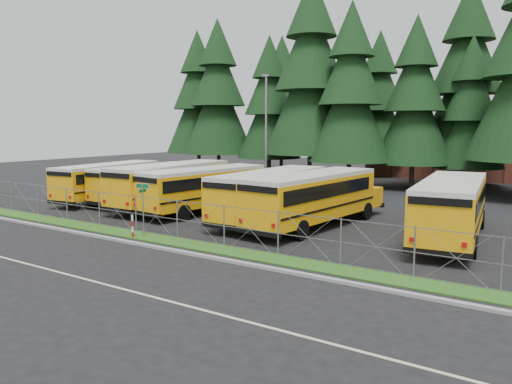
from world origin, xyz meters
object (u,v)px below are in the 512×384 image
Objects in this scene: bus_0 at (112,182)px; bus_1 at (149,184)px; striped_bollard at (132,226)px; bus_5 at (274,196)px; bus_east at (452,210)px; light_standard at (266,128)px; bus_2 at (175,186)px; bus_3 at (208,190)px; bus_6 at (316,200)px; street_sign at (143,199)px.

bus_0 is 1.02× the size of bus_1.
bus_5 is at bearing 65.42° from striped_bollard.
bus_east is (10.09, 0.54, 0.02)m from bus_5.
bus_1 is at bearing 13.01° from bus_0.
bus_east is 21.98m from light_standard.
bus_3 is at bearing -4.40° from bus_2.
bus_5 is 0.99× the size of bus_6.
light_standard reaches higher than bus_3.
bus_1 is at bearing 171.49° from bus_east.
bus_2 is 4.21× the size of street_sign.
bus_1 reaches higher than striped_bollard.
bus_0 is 24.75m from bus_east.
bus_3 is at bearing -178.25° from bus_6.
bus_1 is 8.87× the size of striped_bollard.
street_sign is at bearing -114.66° from bus_5.
striped_bollard is at bearing -135.87° from street_sign.
striped_bollard is at bearing -125.19° from bus_6.
bus_6 is 16.99m from light_standard.
light_standard reaches higher than bus_5.
bus_2 is 18.55m from bus_east.
striped_bollard is (-13.73, -8.50, -0.95)m from bus_east.
bus_0 reaches higher than bus_1.
light_standard is (-8.22, 12.02, 3.98)m from bus_5.
light_standard is at bearing 141.04° from bus_east.
bus_2 reaches higher than bus_6.
bus_3 is 4.01× the size of street_sign.
bus_5 is (8.46, -0.43, -0.02)m from bus_2.
bus_0 is 3.08m from bus_1.
bus_6 reaches higher than bus_1.
street_sign is (5.22, -8.00, 0.48)m from bus_2.
bus_6 is at bearing -7.87° from bus_0.
bus_2 is at bearing 175.58° from bus_5.
bus_east is (21.84, -0.62, 0.15)m from bus_1.
bus_2 is 9.56m from street_sign.
bus_2 is 1.02× the size of bus_5.
bus_3 is 5.34m from bus_5.
bus_6 reaches higher than bus_0.
bus_1 is 1.05× the size of light_standard.
striped_bollard is (11.01, -8.07, -0.83)m from bus_0.
bus_2 is 1.00× the size of bus_6.
bus_2 reaches higher than bus_3.
bus_3 is 0.97× the size of bus_5.
bus_0 is 14.14m from light_standard.
bus_1 is 12.21m from street_sign.
bus_5 reaches higher than bus_3.
street_sign is (-3.24, -7.57, 0.51)m from bus_5.
bus_3 is 8.27m from bus_6.
bus_6 is 1.00× the size of bus_east.
bus_3 is 8.46m from striped_bollard.
light_standard is (-2.89, 11.74, 4.03)m from bus_3.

